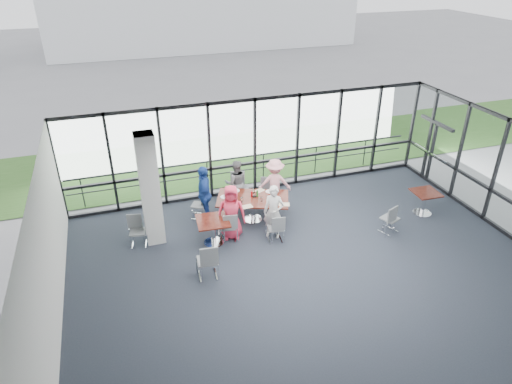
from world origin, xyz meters
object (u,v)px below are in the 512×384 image
object	(u,v)px
structural_column	(150,190)
diner_near_right	(274,212)
side_table_right	(425,196)
chair_main_fr	(271,192)
diner_end	(204,194)
chair_spare_lb	(138,232)
chair_spare_r	(390,218)
side_table_left	(213,224)
diner_far_left	(236,183)
diner_near_left	(231,212)
chair_main_nl	(228,226)
chair_main_end	(199,205)
diner_far_right	(275,183)
chair_main_nr	(275,228)
chair_main_fl	(241,188)
chair_spare_la	(207,260)
main_table	(253,201)

from	to	relation	value
structural_column	diner_near_right	distance (m)	3.42
side_table_right	chair_main_fr	bearing A→B (deg)	153.93
diner_end	chair_main_fr	distance (m)	2.28
chair_spare_lb	chair_spare_r	size ratio (longest dim) A/B	0.97
side_table_left	diner_end	world-z (taller)	diner_end
chair_main_fr	side_table_right	bearing A→B (deg)	177.15
diner_far_left	side_table_left	bearing A→B (deg)	69.67
structural_column	chair_spare_r	world-z (taller)	structural_column
diner_near_left	chair_main_nl	distance (m)	0.42
diner_near_right	chair_main_end	bearing A→B (deg)	168.87
diner_far_right	chair_main_nr	bearing A→B (deg)	87.25
chair_main_fl	structural_column	bearing A→B (deg)	37.03
diner_near_right	diner_far_left	bearing A→B (deg)	134.95
chair_main_nl	structural_column	bearing A→B (deg)	171.69
diner_near_left	diner_end	xyz separation A→B (m)	(-0.50, 1.15, 0.08)
diner_far_left	chair_main_nr	bearing A→B (deg)	112.74
side_table_left	chair_spare_la	xyz separation A→B (m)	(-0.49, -1.36, -0.15)
diner_near_right	diner_far_left	world-z (taller)	diner_near_right
side_table_left	chair_main_nl	size ratio (longest dim) A/B	1.09
chair_main_fr	chair_spare_la	distance (m)	4.05
diner_near_left	chair_main_nr	distance (m)	1.30
side_table_left	chair_main_fr	bearing A→B (deg)	35.29
chair_main_fl	chair_main_end	world-z (taller)	chair_main_fl
diner_near_left	chair_main_fl	distance (m)	2.06
chair_spare_lb	chair_spare_la	bearing A→B (deg)	139.53
side_table_right	diner_far_left	bearing A→B (deg)	155.57
chair_main_nr	side_table_right	bearing A→B (deg)	8.28
chair_main_nl	diner_end	bearing A→B (deg)	115.72
chair_main_nl	chair_main_fl	xyz separation A→B (m)	(0.98, 1.96, 0.05)
diner_far_right	structural_column	bearing A→B (deg)	28.66
structural_column	chair_spare_lb	bearing A→B (deg)	-168.21
chair_spare_r	chair_main_fl	bearing A→B (deg)	117.81
side_table_left	chair_main_nl	bearing A→B (deg)	6.94
chair_main_end	chair_spare_la	xyz separation A→B (m)	(-0.40, -2.86, 0.06)
diner_far_right	chair_main_nl	bearing A→B (deg)	53.50
diner_far_right	diner_end	xyz separation A→B (m)	(-2.28, -0.17, 0.09)
chair_main_nl	side_table_left	bearing A→B (deg)	-163.56
diner_near_right	chair_spare_r	xyz separation A→B (m)	(3.25, -0.84, -0.35)
structural_column	chair_main_end	world-z (taller)	structural_column
diner_near_left	chair_spare_lb	distance (m)	2.62
diner_near_left	chair_main_fl	bearing A→B (deg)	82.09
diner_far_left	chair_main_end	bearing A→B (deg)	30.26
structural_column	diner_near_left	size ratio (longest dim) A/B	1.97
chair_main_nr	side_table_left	bearing A→B (deg)	175.55
side_table_right	chair_main_nl	world-z (taller)	chair_main_nl
main_table	chair_main_fl	size ratio (longest dim) A/B	2.44
diner_end	diner_near_left	bearing A→B (deg)	34.26
diner_near_left	chair_spare_r	size ratio (longest dim) A/B	1.82
chair_main_fl	chair_main_end	size ratio (longest dim) A/B	1.15
structural_column	chair_main_end	distance (m)	2.03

